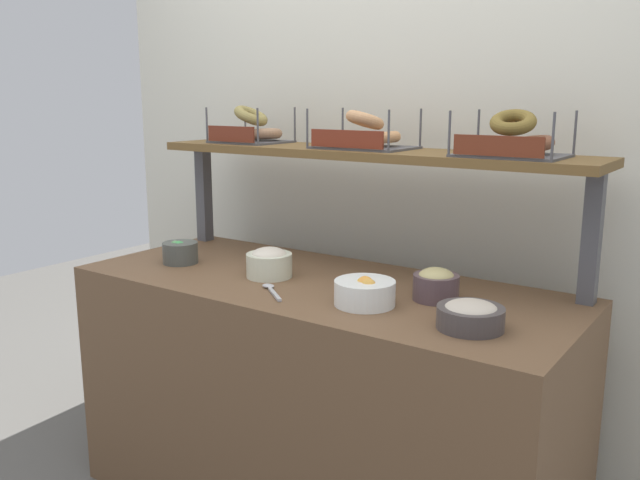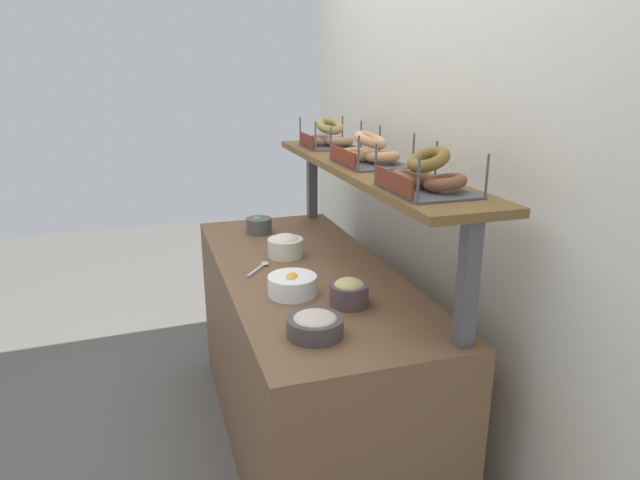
{
  "view_description": "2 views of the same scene",
  "coord_description": "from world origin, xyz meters",
  "views": [
    {
      "loc": [
        1.24,
        -1.78,
        1.46
      ],
      "look_at": [
        -0.01,
        0.02,
        0.99
      ],
      "focal_mm": 37.54,
      "sensor_mm": 36.0,
      "label": 1
    },
    {
      "loc": [
        2.13,
        -0.62,
        1.67
      ],
      "look_at": [
        0.09,
        0.03,
        1.0
      ],
      "focal_mm": 31.35,
      "sensor_mm": 36.0,
      "label": 2
    }
  ],
  "objects": [
    {
      "name": "back_wall",
      "position": [
        0.0,
        0.55,
        1.2
      ],
      "size": [
        2.91,
        0.06,
        2.4
      ],
      "primitive_type": "cube",
      "color": "silver",
      "rests_on": "ground_plane"
    },
    {
      "name": "deli_counter",
      "position": [
        0.0,
        0.0,
        0.42
      ],
      "size": [
        1.71,
        0.7,
        0.85
      ],
      "primitive_type": "cube",
      "color": "brown",
      "rests_on": "ground_plane"
    },
    {
      "name": "shelf_riser_left",
      "position": [
        -0.8,
        0.27,
        1.05
      ],
      "size": [
        0.05,
        0.05,
        0.4
      ],
      "primitive_type": "cube",
      "color": "#4C4C51",
      "rests_on": "deli_counter"
    },
    {
      "name": "shelf_riser_right",
      "position": [
        0.8,
        0.27,
        1.05
      ],
      "size": [
        0.05,
        0.05,
        0.4
      ],
      "primitive_type": "cube",
      "color": "#4C4C51",
      "rests_on": "deli_counter"
    },
    {
      "name": "upper_shelf",
      "position": [
        0.0,
        0.27,
        1.26
      ],
      "size": [
        1.67,
        0.32,
        0.03
      ],
      "primitive_type": "cube",
      "color": "brown",
      "rests_on": "shelf_riser_left"
    },
    {
      "name": "bowl_potato_salad",
      "position": [
        -0.18,
        -0.04,
        0.9
      ],
      "size": [
        0.16,
        0.16,
        0.1
      ],
      "color": "silver",
      "rests_on": "deli_counter"
    },
    {
      "name": "bowl_fruit_salad",
      "position": [
        0.25,
        -0.13,
        0.89
      ],
      "size": [
        0.18,
        0.18,
        0.09
      ],
      "color": "white",
      "rests_on": "deli_counter"
    },
    {
      "name": "bowl_veggie_mix",
      "position": [
        -0.58,
        -0.08,
        0.89
      ],
      "size": [
        0.13,
        0.13,
        0.09
      ],
      "color": "#4A4D48",
      "rests_on": "deli_counter"
    },
    {
      "name": "bowl_tuna_salad",
      "position": [
        0.6,
        -0.14,
        0.89
      ],
      "size": [
        0.18,
        0.18,
        0.08
      ],
      "color": "#474040",
      "rests_on": "deli_counter"
    },
    {
      "name": "bowl_hummus",
      "position": [
        0.41,
        0.04,
        0.9
      ],
      "size": [
        0.14,
        0.14,
        0.1
      ],
      "color": "#554248",
      "rests_on": "deli_counter"
    },
    {
      "name": "serving_spoon_near_plate",
      "position": [
        -0.06,
        -0.18,
        0.86
      ],
      "size": [
        0.15,
        0.12,
        0.01
      ],
      "color": "#B7B7BC",
      "rests_on": "deli_counter"
    },
    {
      "name": "bagel_basket_everything",
      "position": [
        -0.53,
        0.28,
        1.33
      ],
      "size": [
        0.28,
        0.26,
        0.15
      ],
      "color": "#4C4C51",
      "rests_on": "upper_shelf"
    },
    {
      "name": "bagel_basket_sesame",
      "position": [
        -0.01,
        0.28,
        1.33
      ],
      "size": [
        0.34,
        0.25,
        0.14
      ],
      "color": "#4C4C51",
      "rests_on": "upper_shelf"
    },
    {
      "name": "bagel_basket_cinnamon_raisin",
      "position": [
        0.54,
        0.25,
        1.33
      ],
      "size": [
        0.32,
        0.26,
        0.15
      ],
      "color": "#4C4C51",
      "rests_on": "upper_shelf"
    }
  ]
}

